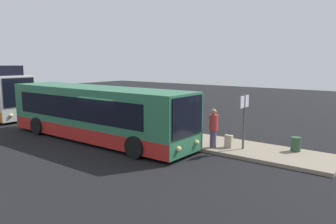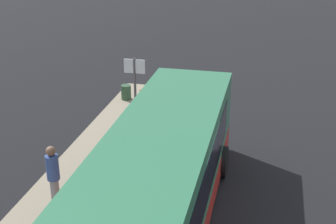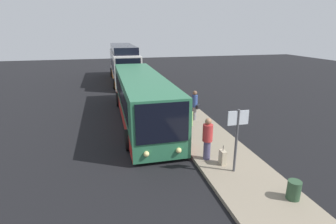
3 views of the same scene
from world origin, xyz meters
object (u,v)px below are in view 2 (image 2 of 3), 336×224
(passenger_with_bags, at_px, (53,173))
(trash_bin, at_px, (126,92))
(suitcase, at_px, (136,119))
(passenger_waiting, at_px, (143,109))
(passenger_boarding, at_px, (132,133))
(bus_lead, at_px, (151,203))
(sign_post, at_px, (135,80))

(passenger_with_bags, distance_m, trash_bin, 8.37)
(passenger_with_bags, xyz_separation_m, suitcase, (5.59, -0.71, -0.71))
(passenger_waiting, bearing_deg, passenger_boarding, -115.96)
(passenger_boarding, height_order, passenger_with_bags, passenger_with_bags)
(passenger_boarding, xyz_separation_m, trash_bin, (5.32, 1.89, -0.66))
(passenger_waiting, height_order, suitcase, passenger_waiting)
(bus_lead, height_order, passenger_with_bags, bus_lead)
(bus_lead, xyz_separation_m, passenger_with_bags, (1.17, 3.09, -0.25))
(passenger_waiting, relative_size, sign_post, 0.73)
(passenger_waiting, relative_size, trash_bin, 2.86)
(bus_lead, bearing_deg, trash_bin, 20.98)
(trash_bin, bearing_deg, passenger_waiting, -152.36)
(passenger_waiting, xyz_separation_m, passenger_with_bags, (-5.01, 1.18, 0.01))
(trash_bin, bearing_deg, sign_post, -153.04)
(passenger_with_bags, relative_size, sign_post, 0.72)
(passenger_boarding, relative_size, trash_bin, 2.76)
(passenger_waiting, xyz_separation_m, suitcase, (0.58, 0.47, -0.70))
(suitcase, bearing_deg, sign_post, 17.28)
(trash_bin, bearing_deg, passenger_boarding, -160.46)
(bus_lead, distance_m, passenger_with_bags, 3.32)
(passenger_waiting, bearing_deg, passenger_with_bags, -133.70)
(bus_lead, bearing_deg, passenger_with_bags, 69.26)
(passenger_boarding, distance_m, trash_bin, 5.68)
(bus_lead, relative_size, passenger_with_bags, 6.53)
(passenger_boarding, bearing_deg, sign_post, -123.22)
(passenger_boarding, height_order, trash_bin, passenger_boarding)
(trash_bin, bearing_deg, passenger_with_bags, -176.24)
(bus_lead, xyz_separation_m, sign_post, (7.40, 2.58, 0.41))
(bus_lead, relative_size, trash_bin, 18.52)
(bus_lead, height_order, passenger_boarding, bus_lead)
(passenger_with_bags, bearing_deg, trash_bin, 59.92)
(passenger_boarding, bearing_deg, suitcase, -123.97)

